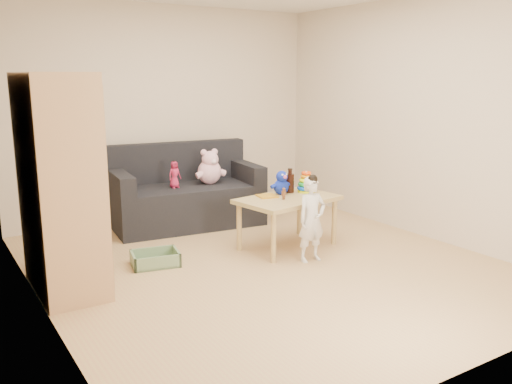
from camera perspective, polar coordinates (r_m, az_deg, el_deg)
room at (r=4.92m, az=1.07°, el=6.83°), size 4.50×4.50×4.50m
wardrobe at (r=4.67m, az=-19.96°, el=0.74°), size 0.50×0.99×1.78m
sofa at (r=6.51m, az=-7.29°, el=-1.39°), size 1.81×1.05×0.48m
play_table at (r=5.63m, az=3.34°, el=-3.22°), size 1.10×0.79×0.53m
storage_bin at (r=5.24m, az=-10.57°, el=-6.88°), size 0.49×0.41×0.13m
toddler at (r=5.20m, az=5.89°, el=-3.02°), size 0.30×0.21×0.80m
pink_bear at (r=6.49m, az=-4.92°, el=2.41°), size 0.34×0.30×0.35m
doll at (r=6.31m, az=-8.57°, el=1.80°), size 0.17×0.13×0.30m
ring_stacker at (r=5.83m, az=5.30°, el=0.88°), size 0.20×0.20×0.23m
brown_bottle at (r=5.78m, az=3.59°, el=1.02°), size 0.09×0.09×0.26m
blue_plush at (r=5.69m, az=2.67°, el=1.04°), size 0.22×0.18×0.26m
wooden_figure at (r=5.46m, az=2.94°, el=-0.16°), size 0.06×0.05×0.12m
yellow_book at (r=5.59m, az=1.18°, el=-0.43°), size 0.22×0.22×0.01m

